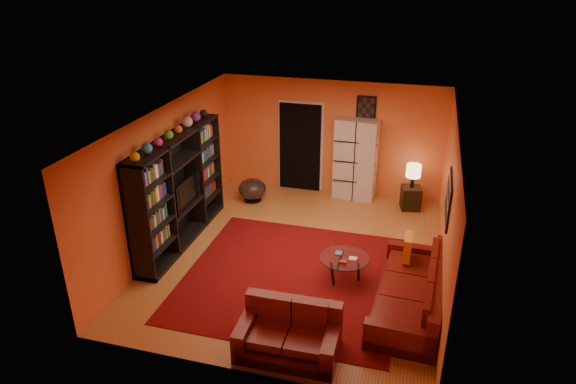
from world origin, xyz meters
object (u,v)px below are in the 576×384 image
(sofa, at_px, (415,292))
(side_table, at_px, (411,198))
(tv, at_px, (183,192))
(coffee_table, at_px, (344,260))
(loveseat, at_px, (290,332))
(entertainment_unit, at_px, (179,190))
(storage_cabinet, at_px, (355,159))
(bowl_chair, at_px, (252,189))
(table_lamp, at_px, (414,171))

(sofa, bearing_deg, side_table, 97.11)
(tv, relative_size, coffee_table, 1.13)
(loveseat, xyz_separation_m, coffee_table, (0.43, 1.91, 0.09))
(entertainment_unit, height_order, side_table, entertainment_unit)
(coffee_table, height_order, storage_cabinet, storage_cabinet)
(entertainment_unit, bearing_deg, sofa, -12.79)
(loveseat, xyz_separation_m, side_table, (1.36, 4.97, -0.04))
(loveseat, bearing_deg, tv, 46.99)
(sofa, height_order, storage_cabinet, storage_cabinet)
(bowl_chair, distance_m, side_table, 3.48)
(loveseat, bearing_deg, side_table, -16.41)
(coffee_table, distance_m, side_table, 3.21)
(tv, relative_size, storage_cabinet, 0.51)
(storage_cabinet, bearing_deg, loveseat, -85.12)
(coffee_table, bearing_deg, tv, 170.02)
(entertainment_unit, height_order, tv, entertainment_unit)
(tv, height_order, bowl_chair, tv)
(loveseat, bearing_deg, table_lamp, -16.41)
(coffee_table, bearing_deg, bowl_chair, 134.72)
(side_table, bearing_deg, loveseat, -105.33)
(loveseat, bearing_deg, entertainment_unit, 48.00)
(loveseat, bearing_deg, bowl_chair, 24.00)
(storage_cabinet, xyz_separation_m, side_table, (1.28, -0.25, -0.67))
(table_lamp, bearing_deg, storage_cabinet, 169.03)
(tv, xyz_separation_m, side_table, (4.11, 2.51, -0.74))
(table_lamp, bearing_deg, coffee_table, -106.96)
(bowl_chair, relative_size, table_lamp, 1.20)
(entertainment_unit, height_order, loveseat, entertainment_unit)
(tv, xyz_separation_m, sofa, (4.37, -1.04, -0.71))
(entertainment_unit, bearing_deg, table_lamp, 31.56)
(loveseat, relative_size, storage_cabinet, 0.76)
(sofa, height_order, loveseat, same)
(storage_cabinet, bearing_deg, tv, -129.91)
(sofa, distance_m, side_table, 3.57)
(entertainment_unit, xyz_separation_m, tv, (0.05, 0.04, -0.06))
(table_lamp, bearing_deg, sofa, -85.81)
(side_table, height_order, table_lamp, table_lamp)
(tv, bearing_deg, storage_cabinet, -45.76)
(tv, height_order, table_lamp, tv)
(bowl_chair, distance_m, table_lamp, 3.53)
(tv, bearing_deg, side_table, -58.56)
(bowl_chair, height_order, table_lamp, table_lamp)
(coffee_table, distance_m, table_lamp, 3.25)
(tv, height_order, side_table, tv)
(entertainment_unit, relative_size, bowl_chair, 4.82)
(bowl_chair, relative_size, side_table, 1.25)
(entertainment_unit, xyz_separation_m, table_lamp, (4.16, 2.55, -0.18))
(storage_cabinet, bearing_deg, entertainment_unit, -129.97)
(sofa, relative_size, bowl_chair, 3.97)
(storage_cabinet, distance_m, bowl_chair, 2.39)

